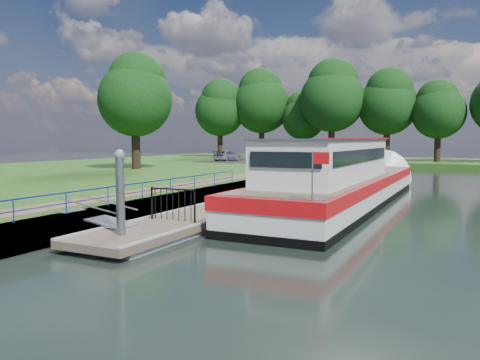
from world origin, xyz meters
The scene contains 17 objects.
ground centered at (0.00, 0.00, 0.00)m, with size 160.00×160.00×0.00m, color black.
riverbank centered at (-18.00, 15.00, 0.39)m, with size 32.00×90.00×0.78m, color #244B15.
bank_edge centered at (-2.55, 15.00, 0.39)m, with size 1.10×90.00×0.78m, color #473D2D.
footpath centered at (-4.40, 8.00, 0.80)m, with size 1.60×40.00×0.05m, color brown.
carpark centered at (-11.00, 38.00, 0.81)m, with size 14.00×12.00×0.06m, color black.
blue_fence centered at (-2.75, 3.00, 1.31)m, with size 0.04×18.04×0.72m.
pontoon centered at (0.00, 13.00, 0.18)m, with size 2.50×30.00×0.56m.
mooring_piles centered at (0.00, 13.00, 1.28)m, with size 0.30×27.30×3.55m.
gangway centered at (-1.85, 0.50, 0.63)m, with size 2.58×1.00×0.92m.
gate_panel centered at (0.00, 2.20, 1.15)m, with size 1.85×0.05×1.15m.
barge centered at (3.60, 12.13, 1.09)m, with size 4.36×21.15×4.78m.
horizon_trees centered at (-1.61, 48.68, 7.95)m, with size 54.38×10.03×12.87m.
bank_tree_a centered at (-15.99, 20.08, 7.02)m, with size 6.12×6.12×9.72m.
car_a centered at (-8.03, 36.39, 1.41)m, with size 1.37×3.40×1.16m, color #999999.
car_b centered at (-10.25, 36.21, 1.47)m, with size 1.35×3.86×1.27m, color #999999.
car_c centered at (-15.63, 35.57, 1.41)m, with size 1.60×3.94×1.14m, color #999999.
car_d centered at (-9.27, 40.46, 1.38)m, with size 1.82×3.96×1.10m, color #999999.
Camera 1 is at (9.32, -11.22, 3.24)m, focal length 35.00 mm.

